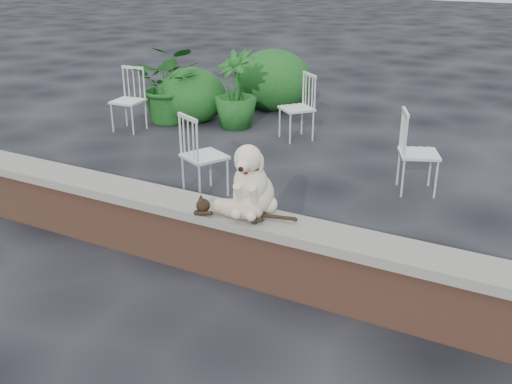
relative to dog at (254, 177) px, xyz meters
The scene contains 12 objects.
ground 1.04m from the dog, behind, with size 60.00×60.00×0.00m, color black.
brick_wall 0.84m from the dog, behind, with size 6.00×0.30×0.50m, color brown.
capstone 0.65m from the dog, behind, with size 6.20×0.40×0.08m, color slate.
dog is the anchor object (origin of this frame).
cat 0.29m from the dog, 118.07° to the right, with size 0.98×0.23×0.17m, color tan, non-canonical shape.
chair_e 2.64m from the dog, 73.24° to the left, with size 0.56×0.56×0.94m, color white, non-canonical shape.
chair_a 4.70m from the dog, 141.98° to the left, with size 0.56×0.56×0.94m, color white, non-canonical shape.
chair_b 3.91m from the dog, 109.17° to the left, with size 0.56×0.56×0.94m, color white, non-canonical shape.
chair_c 1.89m from the dog, 135.30° to the left, with size 0.56×0.56×0.94m, color white, non-canonical shape.
potted_plant_a 4.92m from the dog, 133.72° to the left, with size 1.11×0.96×1.24m, color #174D16.
potted_plant_b 4.46m from the dog, 121.84° to the left, with size 0.66×0.66×1.18m, color #174D16.
shrubbery 5.61m from the dog, 118.70° to the left, with size 2.02×2.89×1.06m.
Camera 1 is at (2.59, -3.74, 2.56)m, focal length 41.04 mm.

